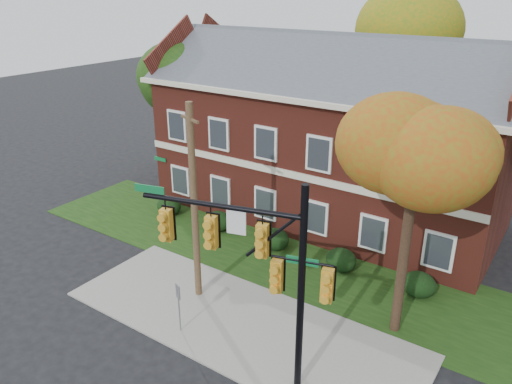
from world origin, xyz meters
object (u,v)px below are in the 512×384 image
Objects in this scene: traffic_signal at (260,263)px; hedge_far_right at (419,284)px; hedge_right at (341,260)px; sign_post at (179,300)px; apartment_building at (329,126)px; hedge_far_left at (169,206)px; hedge_left at (218,221)px; tree_far_rear at (411,40)px; tree_near_right at (422,163)px; hedge_center at (275,239)px; utility_pole at (194,205)px; tree_left_rear at (177,79)px.

hedge_far_right is at bearing 54.96° from traffic_signal.
sign_post is (-3.00, -7.32, 0.87)m from hedge_right.
hedge_right is (3.50, -5.25, -4.46)m from apartment_building.
hedge_far_left and hedge_far_right have the same top height.
tree_far_rear is at bearing 69.71° from hedge_left.
traffic_signal is (-2.97, -4.78, -2.33)m from tree_near_right.
hedge_far_left is at bearing 180.00° from hedge_far_right.
tree_far_rear is (1.34, 7.84, 3.86)m from apartment_building.
sign_post reaches higher than hedge_center.
traffic_signal is at bearing -6.60° from utility_pole.
sign_post is at bearing -146.32° from tree_near_right.
sign_post is (-0.84, -20.41, -7.45)m from tree_far_rear.
hedge_far_right is 16.51m from tree_far_rear.
utility_pole is (-7.72, -2.27, -2.56)m from tree_near_right.
hedge_right is 0.17× the size of utility_pole.
utility_pole is (9.23, -9.25, -2.57)m from tree_left_rear.
traffic_signal reaches higher than hedge_right.
apartment_building is at bearing 108.44° from utility_pole.
hedge_far_left is 1.00× the size of hedge_far_right.
tree_near_right is 4.19× the size of sign_post.
apartment_building is at bearing 56.33° from hedge_left.
sign_post is at bearing -131.62° from hedge_far_right.
apartment_building is 13.43× the size of hedge_center.
tree_far_rear is at bearing 80.29° from apartment_building.
hedge_right is at bearing 0.00° from hedge_left.
tree_left_rear is at bearing 146.41° from hedge_left.
hedge_far_right is (14.00, 0.00, 0.00)m from hedge_far_left.
apartment_building is 9.17× the size of sign_post.
tree_far_rear reaches higher than apartment_building.
apartment_building is 13.43× the size of hedge_far_left.
tree_far_rear is at bearing 57.50° from hedge_far_left.
sign_post is at bearing -87.72° from apartment_building.
utility_pole is at bearing -45.05° from tree_left_rear.
sign_post is (4.00, -7.32, 0.87)m from hedge_left.
hedge_right is (3.50, 0.00, 0.00)m from hedge_center.
hedge_left is at bearing -110.29° from tree_far_rear.
hedge_far_right is (7.00, 0.00, 0.00)m from hedge_center.
hedge_far_left is at bearing 130.75° from traffic_signal.
hedge_far_right is 0.20× the size of traffic_signal.
hedge_left is at bearing 141.63° from utility_pole.
tree_near_right is 8.45m from utility_pole.
hedge_left is at bearing 140.03° from sign_post.
tree_far_rear is 5.62× the size of sign_post.
tree_near_right is at bearing -22.36° from tree_left_rear.
tree_near_right is at bearing 55.04° from sign_post.
apartment_building reaches higher than traffic_signal.
hedge_center is at bearing 105.61° from utility_pole.
tree_left_rear is (-6.23, 4.14, 6.16)m from hedge_left.
hedge_far_left is at bearing 180.00° from hedge_left.
sign_post is (0.50, -7.32, 0.87)m from hedge_center.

